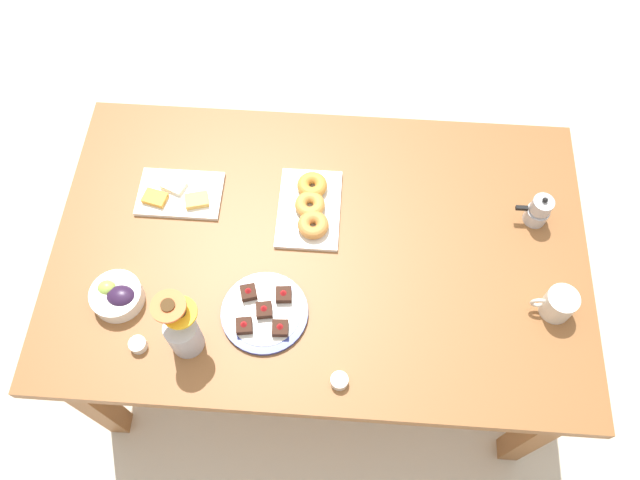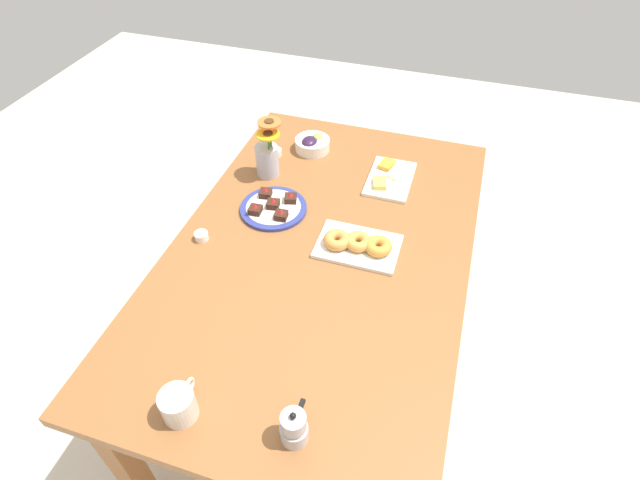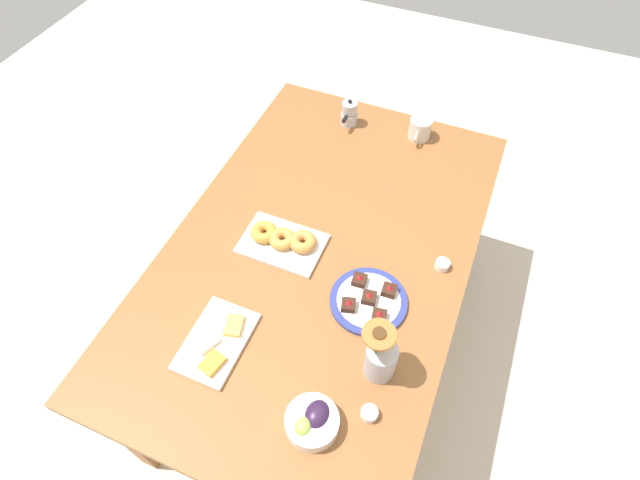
{
  "view_description": "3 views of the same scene",
  "coord_description": "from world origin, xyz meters",
  "views": [
    {
      "loc": [
        -0.06,
        0.85,
        2.4
      ],
      "look_at": [
        0.0,
        0.0,
        0.78
      ],
      "focal_mm": 35.0,
      "sensor_mm": 36.0,
      "label": 1
    },
    {
      "loc": [
        -1.15,
        -0.36,
        1.95
      ],
      "look_at": [
        0.0,
        0.0,
        0.78
      ],
      "focal_mm": 28.0,
      "sensor_mm": 36.0,
      "label": 2
    },
    {
      "loc": [
        0.94,
        0.39,
        2.12
      ],
      "look_at": [
        0.0,
        0.0,
        0.78
      ],
      "focal_mm": 28.0,
      "sensor_mm": 36.0,
      "label": 3
    }
  ],
  "objects": [
    {
      "name": "coffee_mug",
      "position": [
        -0.68,
        0.16,
        0.79
      ],
      "size": [
        0.12,
        0.09,
        0.09
      ],
      "color": "beige",
      "rests_on": "dining_table"
    },
    {
      "name": "ground_plane",
      "position": [
        0.0,
        0.0,
        0.0
      ],
      "size": [
        6.0,
        6.0,
        0.0
      ],
      "primitive_type": "plane",
      "color": "beige"
    },
    {
      "name": "flower_vase",
      "position": [
        0.34,
        0.32,
        0.82
      ],
      "size": [
        0.11,
        0.11,
        0.24
      ],
      "color": "#B2B2BC",
      "rests_on": "dining_table"
    },
    {
      "name": "moka_pot",
      "position": [
        -0.65,
        -0.14,
        0.79
      ],
      "size": [
        0.11,
        0.07,
        0.12
      ],
      "color": "#B7B7BC",
      "rests_on": "dining_table"
    },
    {
      "name": "dining_table",
      "position": [
        0.0,
        0.0,
        0.65
      ],
      "size": [
        1.6,
        1.0,
        0.74
      ],
      "color": "brown",
      "rests_on": "ground_plane"
    },
    {
      "name": "dessert_plate",
      "position": [
        0.14,
        0.23,
        0.75
      ],
      "size": [
        0.25,
        0.25,
        0.05
      ],
      "color": "navy",
      "rests_on": "dining_table"
    },
    {
      "name": "croissant_platter",
      "position": [
        0.04,
        -0.12,
        0.76
      ],
      "size": [
        0.19,
        0.28,
        0.05
      ],
      "color": "white",
      "rests_on": "dining_table"
    },
    {
      "name": "cheese_platter",
      "position": [
        0.45,
        -0.15,
        0.75
      ],
      "size": [
        0.26,
        0.17,
        0.03
      ],
      "color": "white",
      "rests_on": "dining_table"
    },
    {
      "name": "jam_cup_berry",
      "position": [
        0.48,
        0.34,
        0.76
      ],
      "size": [
        0.05,
        0.05,
        0.03
      ],
      "color": "white",
      "rests_on": "dining_table"
    },
    {
      "name": "jam_cup_honey",
      "position": [
        -0.08,
        0.41,
        0.76
      ],
      "size": [
        0.05,
        0.05,
        0.03
      ],
      "color": "white",
      "rests_on": "dining_table"
    },
    {
      "name": "grape_bowl",
      "position": [
        0.56,
        0.21,
        0.77
      ],
      "size": [
        0.15,
        0.15,
        0.07
      ],
      "color": "white",
      "rests_on": "dining_table"
    }
  ]
}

